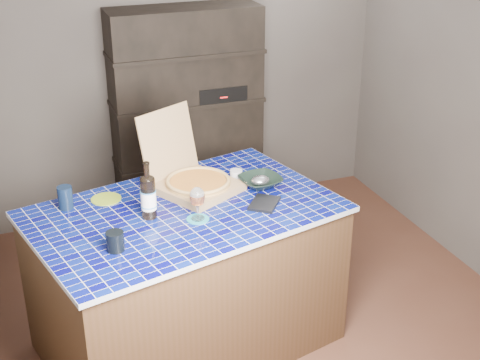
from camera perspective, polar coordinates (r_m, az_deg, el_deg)
name	(u,v)px	position (r m, az deg, el deg)	size (l,w,h in m)	color
room	(257,143)	(4.05, 1.42, 3.20)	(3.50, 3.50, 3.50)	#513123
shelving_unit	(188,117)	(5.53, -4.49, 5.36)	(1.20, 0.41, 1.80)	black
kitchen_island	(187,278)	(4.15, -4.56, -8.34)	(1.96, 1.49, 0.96)	#432B1A
pizza_box	(195,180)	(4.11, -3.88, 0.00)	(0.62, 0.66, 0.47)	#96764D
mead_bottle	(148,196)	(3.78, -7.83, -1.36)	(0.09, 0.09, 0.34)	black
teal_trivet	(198,219)	(3.79, -3.62, -3.35)	(0.13, 0.13, 0.01)	teal
wine_glass	(197,198)	(3.73, -3.67, -1.51)	(0.09, 0.09, 0.20)	white
tumbler	(115,241)	(3.52, -10.61, -5.16)	(0.10, 0.10, 0.11)	black
dvd_case	(264,203)	(3.95, 2.09, -2.00)	(0.15, 0.21, 0.02)	black
bowl	(260,182)	(4.16, 1.75, -0.13)	(0.26, 0.26, 0.06)	black
foil_contents	(260,180)	(4.16, 1.75, -0.02)	(0.12, 0.10, 0.06)	silver
white_jar	(236,175)	(4.24, -0.33, 0.42)	(0.08, 0.08, 0.07)	silver
navy_cup	(65,198)	(4.01, -14.69, -1.46)	(0.09, 0.09, 0.14)	black
green_trivet	(106,199)	(4.09, -11.35, -1.59)	(0.18, 0.18, 0.01)	olive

